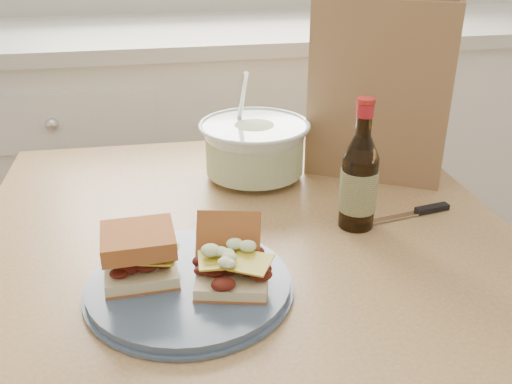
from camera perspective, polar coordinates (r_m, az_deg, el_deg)
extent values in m
cube|color=silver|center=(2.01, -3.15, 2.39)|extent=(2.40, 0.60, 0.90)
cube|color=silver|center=(1.87, -3.50, 15.72)|extent=(2.50, 0.64, 0.04)
cube|color=tan|center=(0.98, -0.99, -5.06)|extent=(0.93, 0.93, 0.04)
cube|color=tan|center=(1.55, -18.58, -10.64)|extent=(0.06, 0.06, 0.72)
cube|color=tan|center=(1.61, 11.34, -8.08)|extent=(0.06, 0.06, 0.72)
cylinder|color=#465771|center=(0.83, -6.68, -9.22)|extent=(0.29, 0.29, 0.02)
cube|color=beige|center=(0.84, -11.41, -7.76)|extent=(0.11, 0.10, 0.02)
cube|color=gold|center=(0.82, -11.60, -5.92)|extent=(0.06, 0.06, 0.00)
cube|color=#BC6831|center=(0.81, -11.72, -4.71)|extent=(0.11, 0.10, 0.03)
cube|color=beige|center=(0.80, -2.37, -8.69)|extent=(0.12, 0.11, 0.02)
cube|color=gold|center=(0.79, -2.41, -6.85)|extent=(0.07, 0.07, 0.00)
cube|color=#BC6831|center=(0.84, -2.77, -4.80)|extent=(0.11, 0.09, 0.08)
cone|color=white|center=(1.16, -0.15, 4.08)|extent=(0.22, 0.22, 0.11)
cylinder|color=white|center=(1.16, -0.15, 3.85)|extent=(0.20, 0.20, 0.07)
torus|color=white|center=(1.14, -0.16, 6.73)|extent=(0.22, 0.22, 0.01)
cylinder|color=silver|center=(1.15, -1.47, 8.84)|extent=(0.02, 0.09, 0.15)
cylinder|color=black|center=(0.98, 10.17, -0.02)|extent=(0.06, 0.06, 0.13)
cone|color=black|center=(0.95, 10.56, 4.50)|extent=(0.06, 0.06, 0.04)
cylinder|color=black|center=(0.93, 10.79, 7.16)|extent=(0.03, 0.03, 0.05)
cylinder|color=#AC1722|center=(0.93, 10.86, 8.05)|extent=(0.03, 0.03, 0.02)
cylinder|color=#B42621|center=(0.92, 10.94, 8.97)|extent=(0.03, 0.03, 0.01)
cylinder|color=#354020|center=(0.98, 10.19, 0.23)|extent=(0.06, 0.06, 0.07)
cube|color=silver|center=(1.04, 13.89, -2.43)|extent=(0.12, 0.03, 0.00)
cube|color=black|center=(1.08, 17.19, -1.59)|extent=(0.07, 0.03, 0.01)
cube|color=#A77951|center=(1.20, 12.55, 10.34)|extent=(0.32, 0.29, 0.35)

